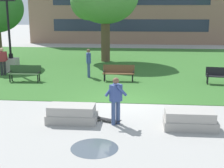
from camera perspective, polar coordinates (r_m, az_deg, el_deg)
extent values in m
plane|color=#A3A09B|center=(13.66, 2.54, -3.58)|extent=(140.00, 140.00, 0.00)
cube|color=#336628|center=(23.40, 3.70, 3.61)|extent=(40.00, 20.00, 0.02)
cube|color=#9E9991|center=(11.51, -7.29, -6.14)|extent=(1.80, 0.90, 0.32)
cube|color=#A6A098|center=(11.41, -7.39, -4.62)|extent=(1.66, 0.83, 0.32)
cube|color=#9E9991|center=(11.16, 14.07, -7.09)|extent=(1.80, 0.90, 0.32)
cube|color=#A6A098|center=(11.05, 13.98, -5.53)|extent=(1.66, 0.83, 0.32)
cylinder|color=#384C7A|center=(11.06, 0.27, -5.38)|extent=(0.15, 0.15, 0.86)
cylinder|color=#384C7A|center=(11.17, 1.12, -5.19)|extent=(0.15, 0.15, 0.86)
cube|color=#334784|center=(10.90, 0.71, -1.65)|extent=(0.46, 0.44, 0.60)
cylinder|color=#334784|center=(10.91, -0.32, -1.07)|extent=(0.41, 0.37, 0.46)
cylinder|color=#334784|center=(10.83, 1.75, -1.18)|extent=(0.41, 0.37, 0.46)
sphere|color=brown|center=(10.79, 0.71, 0.61)|extent=(0.22, 0.22, 0.22)
cube|color=black|center=(11.45, -0.71, -6.54)|extent=(0.82, 0.49, 0.02)
cube|color=black|center=(11.65, -2.66, -6.09)|extent=(0.19, 0.23, 0.06)
cube|color=black|center=(11.24, 1.32, -6.81)|extent=(0.19, 0.23, 0.06)
cylinder|color=silver|center=(11.48, -1.94, -6.80)|extent=(0.06, 0.05, 0.06)
cylinder|color=silver|center=(11.66, -1.40, -6.47)|extent=(0.06, 0.05, 0.06)
cylinder|color=silver|center=(11.28, 0.02, -7.16)|extent=(0.06, 0.05, 0.06)
cylinder|color=silver|center=(11.46, 0.53, -6.82)|extent=(0.06, 0.05, 0.06)
cylinder|color=#47515B|center=(9.44, -3.22, -11.60)|extent=(1.42, 1.42, 0.01)
cube|color=black|center=(17.95, 19.64, 1.30)|extent=(1.84, 0.65, 0.05)
cube|color=black|center=(18.15, 19.60, 2.17)|extent=(1.80, 0.33, 0.46)
cube|color=black|center=(17.83, 17.00, 1.81)|extent=(0.11, 0.40, 0.04)
cylinder|color=black|center=(17.75, 17.09, 0.59)|extent=(0.07, 0.07, 0.41)
cylinder|color=black|center=(18.06, 17.01, 0.81)|extent=(0.07, 0.07, 0.41)
cube|color=brown|center=(17.72, 1.20, 1.93)|extent=(1.80, 0.45, 0.05)
cube|color=brown|center=(17.92, 1.26, 2.81)|extent=(1.80, 0.13, 0.46)
cube|color=black|center=(17.77, -1.50, 2.36)|extent=(0.06, 0.40, 0.04)
cube|color=black|center=(17.66, 3.93, 2.26)|extent=(0.06, 0.40, 0.04)
cylinder|color=black|center=(17.68, -1.42, 1.13)|extent=(0.07, 0.07, 0.41)
cylinder|color=black|center=(17.58, 3.77, 1.04)|extent=(0.07, 0.07, 0.41)
cylinder|color=black|center=(17.99, -1.31, 1.35)|extent=(0.07, 0.07, 0.41)
cylinder|color=black|center=(17.89, 3.79, 1.26)|extent=(0.07, 0.07, 0.41)
cube|color=#284723|center=(18.26, -15.71, 1.77)|extent=(1.81, 0.50, 0.05)
cube|color=#284723|center=(18.45, -15.51, 2.63)|extent=(1.80, 0.19, 0.46)
cube|color=black|center=(18.53, -18.20, 2.14)|extent=(0.07, 0.40, 0.04)
cube|color=black|center=(17.98, -13.20, 2.14)|extent=(0.07, 0.40, 0.04)
cylinder|color=black|center=(18.43, -18.18, 0.97)|extent=(0.07, 0.07, 0.41)
cylinder|color=black|center=(17.92, -13.40, 0.93)|extent=(0.07, 0.07, 0.41)
cylinder|color=black|center=(18.73, -17.83, 1.18)|extent=(0.07, 0.07, 0.41)
cylinder|color=black|center=(18.21, -13.12, 1.15)|extent=(0.07, 0.07, 0.41)
cube|color=#ADA89E|center=(21.41, -17.90, 3.31)|extent=(0.80, 0.80, 0.90)
cylinder|color=black|center=(21.32, -18.02, 4.90)|extent=(0.28, 0.28, 0.30)
cylinder|color=black|center=(21.15, -18.35, 9.48)|extent=(0.14, 0.14, 3.72)
cube|color=black|center=(21.12, -18.72, 14.25)|extent=(1.10, 0.08, 0.08)
cylinder|color=brown|center=(24.55, -1.20, 8.43)|extent=(0.69, 0.69, 3.66)
sphere|color=#4C893D|center=(25.16, -4.37, 14.71)|extent=(2.79, 2.79, 2.79)
sphere|color=#2D6B28|center=(23.69, -18.90, 13.50)|extent=(2.06, 2.06, 2.06)
cylinder|color=#28282D|center=(20.55, -19.01, 2.77)|extent=(0.15, 0.15, 0.86)
cylinder|color=#28282D|center=(20.48, -19.53, 2.70)|extent=(0.15, 0.15, 0.86)
cube|color=maroon|center=(20.40, -19.43, 4.75)|extent=(0.45, 0.45, 0.60)
cylinder|color=maroon|center=(20.51, -18.73, 4.92)|extent=(0.18, 0.18, 0.56)
sphere|color=tan|center=(20.35, -19.53, 5.97)|extent=(0.22, 0.22, 0.22)
cylinder|color=#384C7A|center=(18.90, -4.31, 2.60)|extent=(0.15, 0.15, 0.86)
cylinder|color=#384C7A|center=(18.71, -4.24, 2.48)|extent=(0.15, 0.15, 0.86)
cube|color=#334784|center=(18.68, -4.32, 4.74)|extent=(0.34, 0.45, 0.60)
cylinder|color=#334784|center=(18.99, -4.37, 4.97)|extent=(0.15, 0.23, 0.56)
cylinder|color=#334784|center=(18.36, -4.26, 4.68)|extent=(0.15, 0.23, 0.56)
sphere|color=brown|center=(18.62, -4.34, 6.08)|extent=(0.22, 0.22, 0.22)
cube|color=#232D3D|center=(37.10, 3.26, 10.66)|extent=(18.13, 0.03, 1.40)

